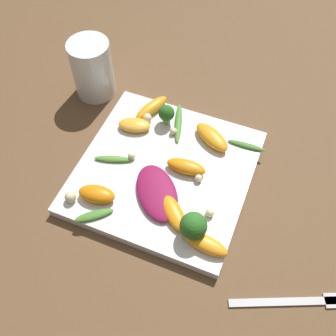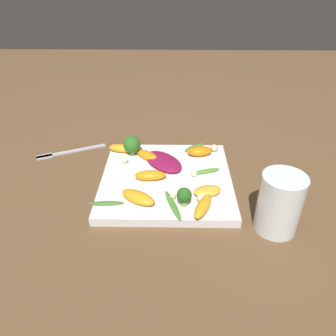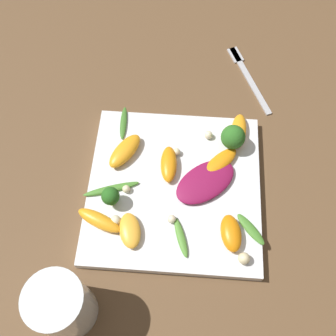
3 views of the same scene
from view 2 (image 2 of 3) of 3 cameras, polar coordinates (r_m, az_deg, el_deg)
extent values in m
plane|color=brown|center=(0.73, -0.27, -2.64)|extent=(2.40, 2.40, 0.00)
cube|color=white|center=(0.72, -0.27, -2.05)|extent=(0.28, 0.28, 0.02)
cylinder|color=white|center=(0.61, 18.85, -5.85)|extent=(0.08, 0.08, 0.11)
cube|color=#B2B2B7|center=(0.87, -16.39, 2.90)|extent=(0.16, 0.08, 0.01)
cube|color=#B2B2B7|center=(0.87, -20.74, 1.97)|extent=(0.04, 0.03, 0.01)
ellipsoid|color=maroon|center=(0.75, -0.80, 1.16)|extent=(0.12, 0.12, 0.01)
ellipsoid|color=orange|center=(0.62, 6.13, -6.63)|extent=(0.05, 0.08, 0.02)
ellipsoid|color=orange|center=(0.81, -7.85, 3.42)|extent=(0.07, 0.03, 0.02)
ellipsoid|color=#FCAD33|center=(0.66, 6.87, -3.99)|extent=(0.06, 0.05, 0.02)
ellipsoid|color=orange|center=(0.64, -5.26, -5.08)|extent=(0.08, 0.07, 0.02)
ellipsoid|color=orange|center=(0.78, -3.44, 2.13)|extent=(0.07, 0.07, 0.02)
ellipsoid|color=orange|center=(0.79, 5.52, 2.93)|extent=(0.06, 0.04, 0.02)
ellipsoid|color=orange|center=(0.70, -3.09, -1.28)|extent=(0.07, 0.03, 0.02)
cylinder|color=#84AD5B|center=(0.80, -6.22, 2.88)|extent=(0.01, 0.01, 0.02)
sphere|color=#2D6B23|center=(0.79, -6.30, 4.07)|extent=(0.04, 0.04, 0.04)
cylinder|color=#84AD5B|center=(0.63, 2.79, -5.88)|extent=(0.01, 0.01, 0.02)
sphere|color=#26601E|center=(0.62, 2.83, -4.73)|extent=(0.03, 0.03, 0.03)
ellipsoid|color=#47842D|center=(0.63, 0.85, -6.45)|extent=(0.04, 0.09, 0.01)
ellipsoid|color=#518E33|center=(0.73, 6.64, -0.56)|extent=(0.06, 0.03, 0.01)
ellipsoid|color=#3D7528|center=(0.65, -10.69, -6.04)|extent=(0.07, 0.01, 0.01)
ellipsoid|color=#47842D|center=(0.82, 4.59, 3.63)|extent=(0.06, 0.05, 0.01)
sphere|color=beige|center=(0.72, -5.08, -0.77)|extent=(0.01, 0.01, 0.01)
sphere|color=beige|center=(0.65, 0.84, -4.86)|extent=(0.01, 0.01, 0.01)
sphere|color=beige|center=(0.81, 8.02, 3.48)|extent=(0.02, 0.02, 0.02)
sphere|color=beige|center=(0.72, 4.54, -0.83)|extent=(0.01, 0.01, 0.01)
sphere|color=beige|center=(0.76, -7.53, 1.35)|extent=(0.01, 0.01, 0.01)
sphere|color=beige|center=(0.64, 5.75, -5.28)|extent=(0.02, 0.02, 0.02)
camera|label=1|loc=(0.95, -11.44, 41.09)|focal=42.00mm
camera|label=3|loc=(0.67, 33.68, 44.72)|focal=42.00mm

